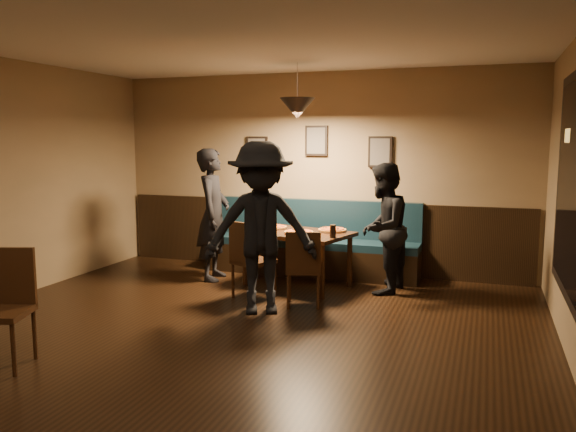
# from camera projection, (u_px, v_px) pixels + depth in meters

# --- Properties ---
(floor) EXTENTS (7.00, 7.00, 0.00)m
(floor) POSITION_uv_depth(u_px,v_px,m) (203.00, 354.00, 5.02)
(floor) COLOR black
(floor) RESTS_ON ground
(ceiling) EXTENTS (7.00, 7.00, 0.00)m
(ceiling) POSITION_uv_depth(u_px,v_px,m) (196.00, 24.00, 4.65)
(ceiling) COLOR silver
(ceiling) RESTS_ON ground
(wall_back) EXTENTS (6.00, 0.00, 6.00)m
(wall_back) POSITION_uv_depth(u_px,v_px,m) (317.00, 173.00, 8.11)
(wall_back) COLOR #8C704F
(wall_back) RESTS_ON ground
(wainscot) EXTENTS (5.88, 0.06, 1.00)m
(wainscot) POSITION_uv_depth(u_px,v_px,m) (316.00, 236.00, 8.20)
(wainscot) COLOR black
(wainscot) RESTS_ON ground
(booth_bench) EXTENTS (3.00, 0.60, 1.00)m
(booth_bench) POSITION_uv_depth(u_px,v_px,m) (310.00, 239.00, 7.95)
(booth_bench) COLOR #0F232D
(booth_bench) RESTS_ON ground
(window_glass) EXTENTS (0.00, 2.40, 2.40)m
(window_glass) POSITION_uv_depth(u_px,v_px,m) (576.00, 188.00, 4.33)
(window_glass) COLOR black
(window_glass) RESTS_ON wall_right
(picture_left) EXTENTS (0.32, 0.04, 0.42)m
(picture_left) POSITION_uv_depth(u_px,v_px,m) (257.00, 151.00, 8.34)
(picture_left) COLOR black
(picture_left) RESTS_ON wall_back
(picture_center) EXTENTS (0.32, 0.04, 0.42)m
(picture_center) POSITION_uv_depth(u_px,v_px,m) (316.00, 141.00, 8.02)
(picture_center) COLOR black
(picture_center) RESTS_ON wall_back
(picture_right) EXTENTS (0.32, 0.04, 0.42)m
(picture_right) POSITION_uv_depth(u_px,v_px,m) (380.00, 152.00, 7.75)
(picture_right) COLOR black
(picture_right) RESTS_ON wall_back
(pendant_lamp) EXTENTS (0.44, 0.44, 0.25)m
(pendant_lamp) POSITION_uv_depth(u_px,v_px,m) (297.00, 108.00, 7.07)
(pendant_lamp) COLOR black
(pendant_lamp) RESTS_ON ceiling
(dining_table) EXTENTS (1.49, 1.16, 0.70)m
(dining_table) POSITION_uv_depth(u_px,v_px,m) (297.00, 259.00, 7.32)
(dining_table) COLOR #301E0D
(dining_table) RESTS_ON floor
(chair_near_left) EXTENTS (0.53, 0.53, 0.92)m
(chair_near_left) POSITION_uv_depth(u_px,v_px,m) (254.00, 259.00, 6.76)
(chair_near_left) COLOR black
(chair_near_left) RESTS_ON floor
(chair_near_right) EXTENTS (0.47, 0.47, 0.87)m
(chair_near_right) POSITION_uv_depth(u_px,v_px,m) (304.00, 268.00, 6.45)
(chair_near_right) COLOR black
(chair_near_right) RESTS_ON floor
(diner_left) EXTENTS (0.54, 0.71, 1.75)m
(diner_left) POSITION_uv_depth(u_px,v_px,m) (213.00, 215.00, 7.62)
(diner_left) COLOR black
(diner_left) RESTS_ON floor
(diner_right) EXTENTS (0.70, 0.85, 1.59)m
(diner_right) POSITION_uv_depth(u_px,v_px,m) (383.00, 228.00, 6.96)
(diner_right) COLOR black
(diner_right) RESTS_ON floor
(diner_front) EXTENTS (1.37, 1.11, 1.85)m
(diner_front) POSITION_uv_depth(u_px,v_px,m) (261.00, 228.00, 6.12)
(diner_front) COLOR black
(diner_front) RESTS_ON floor
(pizza_a) EXTENTS (0.34, 0.34, 0.04)m
(pizza_a) POSITION_uv_depth(u_px,v_px,m) (274.00, 227.00, 7.54)
(pizza_a) COLOR #C05824
(pizza_a) RESTS_ON dining_table
(pizza_b) EXTENTS (0.38, 0.38, 0.04)m
(pizza_b) POSITION_uv_depth(u_px,v_px,m) (299.00, 232.00, 7.10)
(pizza_b) COLOR orange
(pizza_b) RESTS_ON dining_table
(pizza_c) EXTENTS (0.39, 0.39, 0.04)m
(pizza_c) POSITION_uv_depth(u_px,v_px,m) (332.00, 230.00, 7.30)
(pizza_c) COLOR #C05C24
(pizza_c) RESTS_ON dining_table
(soda_glass) EXTENTS (0.09, 0.09, 0.16)m
(soda_glass) POSITION_uv_depth(u_px,v_px,m) (333.00, 231.00, 6.83)
(soda_glass) COLOR black
(soda_glass) RESTS_ON dining_table
(tabasco_bottle) EXTENTS (0.03, 0.03, 0.11)m
(tabasco_bottle) POSITION_uv_depth(u_px,v_px,m) (335.00, 231.00, 7.02)
(tabasco_bottle) COLOR #A71E05
(tabasco_bottle) RESTS_ON dining_table
(napkin_a) EXTENTS (0.19, 0.19, 0.01)m
(napkin_a) POSITION_uv_depth(u_px,v_px,m) (263.00, 226.00, 7.71)
(napkin_a) COLOR #1E7424
(napkin_a) RESTS_ON dining_table
(napkin_b) EXTENTS (0.17, 0.17, 0.01)m
(napkin_b) POSITION_uv_depth(u_px,v_px,m) (248.00, 233.00, 7.17)
(napkin_b) COLOR #1F7630
(napkin_b) RESTS_ON dining_table
(cutlery_set) EXTENTS (0.19, 0.08, 0.00)m
(cutlery_set) POSITION_uv_depth(u_px,v_px,m) (286.00, 237.00, 6.90)
(cutlery_set) COLOR silver
(cutlery_set) RESTS_ON dining_table
(cafe_chair_far) EXTENTS (0.54, 0.54, 0.97)m
(cafe_chair_far) POSITION_uv_depth(u_px,v_px,m) (0.00, 310.00, 4.67)
(cafe_chair_far) COLOR black
(cafe_chair_far) RESTS_ON floor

